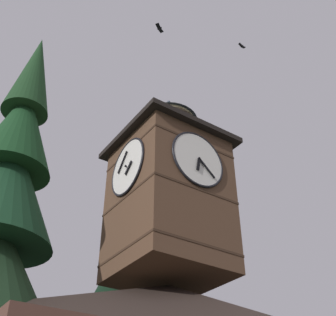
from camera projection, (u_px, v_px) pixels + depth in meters
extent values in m
cube|color=brown|center=(169.00, 209.00, 19.00)|extent=(4.15, 4.15, 6.20)
cube|color=#3C291C|center=(169.00, 262.00, 17.64)|extent=(4.19, 4.19, 0.10)
cube|color=#3C291C|center=(169.00, 210.00, 18.98)|extent=(4.19, 4.19, 0.10)
cube|color=#3C291C|center=(169.00, 165.00, 20.32)|extent=(4.19, 4.19, 0.10)
cylinder|color=white|center=(198.00, 159.00, 18.38)|extent=(2.52, 0.10, 2.52)
torus|color=black|center=(198.00, 159.00, 18.36)|extent=(2.62, 0.10, 2.62)
cube|color=black|center=(198.00, 164.00, 18.10)|extent=(0.23, 0.04, 0.64)
cube|color=black|center=(207.00, 168.00, 18.28)|extent=(0.82, 0.04, 0.76)
sphere|color=black|center=(199.00, 158.00, 18.30)|extent=(0.10, 0.10, 0.10)
cylinder|color=white|center=(128.00, 167.00, 18.83)|extent=(0.10, 2.52, 2.52)
torus|color=black|center=(127.00, 167.00, 18.82)|extent=(0.10, 2.62, 2.62)
cube|color=black|center=(128.00, 168.00, 18.50)|extent=(0.04, 0.55, 0.51)
cube|color=black|center=(122.00, 162.00, 19.24)|extent=(0.04, 0.74, 0.84)
sphere|color=black|center=(126.00, 166.00, 18.78)|extent=(0.10, 0.10, 0.10)
cube|color=black|center=(169.00, 148.00, 20.86)|extent=(4.85, 4.85, 0.25)
cylinder|color=#D1BC84|center=(169.00, 134.00, 21.37)|extent=(2.51, 2.51, 1.51)
cylinder|color=#2D2319|center=(169.00, 143.00, 21.04)|extent=(2.57, 2.57, 0.10)
cylinder|color=#2D2319|center=(169.00, 137.00, 21.26)|extent=(2.57, 2.57, 0.10)
cylinder|color=#2D2319|center=(169.00, 131.00, 21.48)|extent=(2.57, 2.57, 0.10)
cylinder|color=#2D2319|center=(169.00, 125.00, 21.69)|extent=(2.57, 2.57, 0.10)
cone|color=#2D3847|center=(169.00, 112.00, 22.14)|extent=(2.81, 2.81, 1.18)
sphere|color=#424C5B|center=(169.00, 102.00, 22.54)|extent=(0.16, 0.16, 0.16)
cone|color=black|center=(116.00, 307.00, 22.81)|extent=(3.39, 3.39, 2.73)
cone|color=black|center=(118.00, 272.00, 23.87)|extent=(2.60, 2.60, 2.95)
cone|color=black|center=(121.00, 240.00, 24.94)|extent=(1.81, 1.81, 3.16)
cone|color=#163921|center=(6.00, 188.00, 17.41)|extent=(4.34, 4.34, 4.97)
cone|color=#163B1D|center=(20.00, 129.00, 19.12)|extent=(3.19, 3.19, 4.58)
cone|color=#1A3B1D|center=(34.00, 74.00, 21.04)|extent=(2.04, 2.04, 4.87)
ellipsoid|color=black|center=(160.00, 28.00, 22.98)|extent=(0.26, 0.30, 0.14)
cube|color=black|center=(158.00, 26.00, 22.86)|extent=(0.36, 0.32, 0.10)
cube|color=black|center=(161.00, 31.00, 23.10)|extent=(0.36, 0.32, 0.10)
ellipsoid|color=black|center=(242.00, 46.00, 25.39)|extent=(0.13, 0.20, 0.10)
cube|color=black|center=(241.00, 45.00, 25.32)|extent=(0.26, 0.16, 0.13)
cube|color=black|center=(244.00, 47.00, 25.46)|extent=(0.26, 0.16, 0.13)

